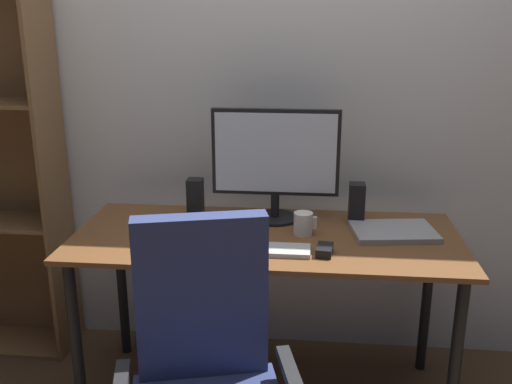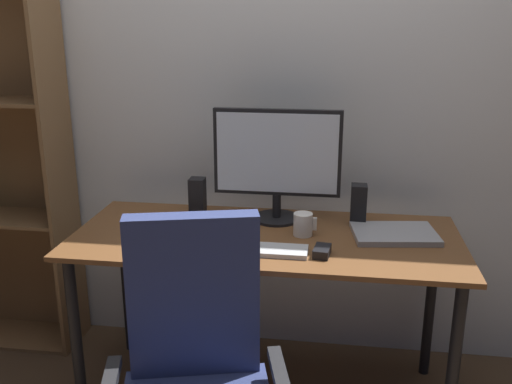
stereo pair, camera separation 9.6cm
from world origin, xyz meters
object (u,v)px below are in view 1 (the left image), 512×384
(keyboard, at_px, (270,250))
(coffee_mug, at_px, (303,224))
(laptop, at_px, (393,231))
(speaker_right, at_px, (357,203))
(desk, at_px, (266,256))
(speaker_left, at_px, (195,198))
(mouse, at_px, (325,250))
(monitor, at_px, (275,158))

(keyboard, xyz_separation_m, coffee_mug, (0.12, 0.19, 0.04))
(laptop, xyz_separation_m, speaker_right, (-0.14, 0.12, 0.07))
(desk, height_order, speaker_right, speaker_right)
(laptop, bearing_deg, desk, 179.22)
(speaker_right, bearing_deg, coffee_mug, -144.01)
(coffee_mug, distance_m, laptop, 0.36)
(coffee_mug, height_order, speaker_left, speaker_left)
(keyboard, distance_m, speaker_left, 0.50)
(speaker_left, bearing_deg, mouse, -32.58)
(desk, height_order, keyboard, keyboard)
(mouse, relative_size, laptop, 0.30)
(mouse, bearing_deg, speaker_right, 75.72)
(desk, distance_m, speaker_right, 0.44)
(monitor, distance_m, speaker_right, 0.39)
(desk, relative_size, speaker_left, 8.96)
(desk, xyz_separation_m, speaker_right, (0.36, 0.18, 0.18))
(speaker_right, bearing_deg, monitor, 178.67)
(desk, distance_m, mouse, 0.30)
(monitor, bearing_deg, speaker_left, -178.67)
(laptop, relative_size, speaker_right, 1.88)
(coffee_mug, relative_size, speaker_left, 0.54)
(coffee_mug, bearing_deg, monitor, 126.84)
(keyboard, bearing_deg, coffee_mug, 59.10)
(speaker_left, bearing_deg, keyboard, -45.09)
(desk, bearing_deg, speaker_left, 150.68)
(speaker_right, bearing_deg, laptop, -40.26)
(mouse, bearing_deg, speaker_left, 154.43)
(speaker_right, bearing_deg, keyboard, -133.62)
(coffee_mug, bearing_deg, keyboard, -121.18)
(desk, distance_m, laptop, 0.51)
(speaker_left, bearing_deg, monitor, 1.33)
(coffee_mug, bearing_deg, desk, -171.67)
(monitor, height_order, keyboard, monitor)
(keyboard, relative_size, speaker_right, 1.71)
(speaker_right, bearing_deg, mouse, -111.29)
(monitor, xyz_separation_m, coffee_mug, (0.12, -0.16, -0.22))
(laptop, bearing_deg, coffee_mug, 178.60)
(speaker_left, bearing_deg, coffee_mug, -18.72)
(speaker_right, bearing_deg, speaker_left, 180.00)
(desk, height_order, coffee_mug, coffee_mug)
(mouse, bearing_deg, monitor, 126.89)
(keyboard, distance_m, laptop, 0.52)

